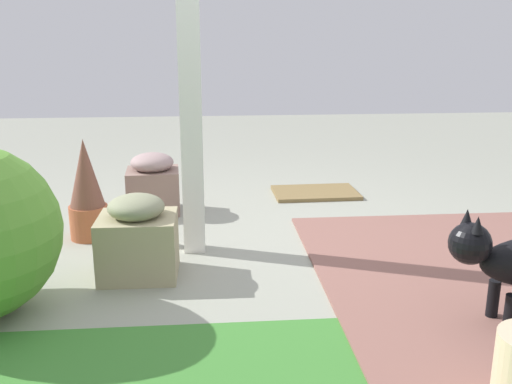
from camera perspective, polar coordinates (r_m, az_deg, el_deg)
name	(u,v)px	position (r m, az deg, el deg)	size (l,w,h in m)	color
ground_plane	(263,246)	(3.73, 0.66, -5.40)	(12.00, 12.00, 0.00)	gray
brick_path	(487,284)	(3.42, 21.92, -8.44)	(1.80, 2.40, 0.02)	#85584E
porch_pillar	(190,79)	(3.46, -6.57, 11.06)	(0.13, 0.13, 2.14)	white
stone_planter_nearest	(153,184)	(4.44, -10.17, 0.81)	(0.41, 0.36, 0.46)	gray
stone_planter_mid	(138,238)	(3.29, -11.63, -4.54)	(0.43, 0.37, 0.48)	tan
terracotta_pot_spiky	(87,192)	(3.95, -16.45, 0.02)	(0.25, 0.25, 0.67)	#AC5636
doormat	(315,193)	(4.92, 5.90, -0.06)	(0.71, 0.46, 0.03)	olive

